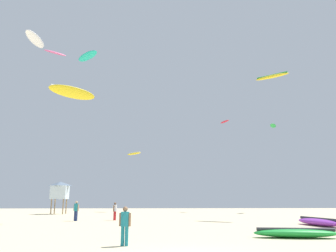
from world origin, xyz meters
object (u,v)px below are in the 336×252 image
Objects in this scene: kite_aloft_5 at (73,92)px; kite_aloft_1 at (55,53)px; lifeguard_tower at (60,190)px; person_left at (76,209)px; person_foreground at (125,223)px; kite_aloft_2 at (273,126)px; kite_aloft_4 at (35,39)px; kite_aloft_3 at (134,154)px; kite_grounded_near at (296,233)px; kite_aloft_6 at (225,122)px; kite_grounded_far at (319,222)px; person_midground at (115,210)px; kite_aloft_0 at (87,56)px; kite_aloft_7 at (272,77)px.

kite_aloft_1 is at bearing 113.11° from kite_aloft_5.
person_left is at bearing -68.68° from lifeguard_tower.
person_foreground is 0.47× the size of kite_aloft_1.
person_foreground is 41.54m from kite_aloft_2.
kite_aloft_2 is at bearing 26.16° from kite_aloft_4.
kite_aloft_3 is 0.75× the size of kite_aloft_5.
kite_grounded_near is 1.60× the size of kite_aloft_6.
kite_grounded_far is 42.59m from kite_aloft_1.
person_midground is 0.32× the size of kite_grounded_far.
person_left is 32.24m from kite_aloft_6.
person_left is at bearing -81.33° from kite_aloft_0.
kite_aloft_0 is (-6.13, 18.77, 15.99)m from person_foreground.
kite_aloft_1 reaches higher than kite_aloft_3.
lifeguard_tower is 1.24× the size of kite_aloft_1.
kite_aloft_7 is (5.69, 16.23, 14.62)m from kite_grounded_near.
kite_aloft_6 is at bearing 166.82° from person_left.
lifeguard_tower is at bearing 107.37° from kite_aloft_5.
person_midground is 0.49× the size of kite_aloft_0.
person_left is 0.41× the size of lifeguard_tower.
kite_aloft_2 is at bearing 152.64° from person_left.
kite_grounded_near is 8.71m from kite_grounded_far.
kite_aloft_0 is 21.75m from kite_aloft_3.
lifeguard_tower is 1.58× the size of kite_aloft_6.
kite_aloft_1 is at bearing 99.13° from kite_aloft_4.
kite_aloft_5 is at bearing 141.38° from kite_grounded_near.
kite_grounded_near is at bearing -123.84° from kite_grounded_far.
kite_grounded_near is 39.11m from kite_aloft_6.
person_left is at bearing -172.04° from kite_aloft_7.
kite_aloft_1 is (-22.31, 30.18, 23.50)m from kite_grounded_near.
kite_aloft_4 is 11.00m from kite_aloft_5.
kite_aloft_5 is 20.90m from kite_aloft_7.
kite_aloft_1 is 1.14× the size of kite_aloft_2.
kite_grounded_far is 33.92m from kite_aloft_3.
person_foreground is 0.38× the size of kite_aloft_5.
kite_aloft_3 reaches higher than person_midground.
kite_aloft_7 is (-5.74, -15.89, 1.81)m from kite_aloft_2.
kite_grounded_near is 0.84× the size of kite_grounded_far.
person_midground is at bearing -29.26° from kite_aloft_0.
kite_grounded_near is at bearing -39.54° from kite_aloft_4.
kite_aloft_3 reaches higher than person_foreground.
person_midground reaches higher than kite_grounded_far.
kite_aloft_1 is 35.44m from kite_aloft_2.
kite_aloft_1 is 1.27× the size of kite_aloft_6.
lifeguard_tower is at bearing 114.22° from kite_aloft_0.
kite_aloft_1 reaches higher than person_midground.
kite_aloft_1 is 29.14m from kite_aloft_6.
person_midground is at bearing -56.61° from lifeguard_tower.
person_left is 0.41× the size of kite_aloft_5.
person_foreground is at bearing -143.35° from kite_grounded_far.
person_midground is 0.61× the size of kite_aloft_6.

